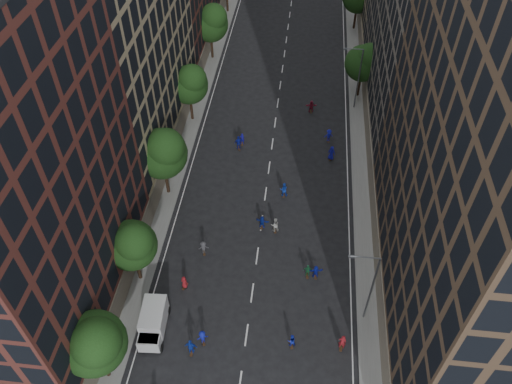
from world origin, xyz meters
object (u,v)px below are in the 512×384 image
cargo_van (153,322)px  skater_2 (291,341)px  streetlamp_far (357,76)px  streetlamp_near (370,285)px

cargo_van → skater_2: size_ratio=3.10×
cargo_van → skater_2: cargo_van is taller
streetlamp_far → cargo_van: (-18.74, -36.38, -3.87)m
streetlamp_near → streetlamp_far: same height
cargo_van → streetlamp_far: bearing=59.2°
streetlamp_near → streetlamp_far: bearing=90.0°
streetlamp_far → cargo_van: size_ratio=1.90×
cargo_van → skater_2: bearing=-4.2°
streetlamp_far → cargo_van: bearing=-117.3°
streetlamp_near → streetlamp_far: size_ratio=1.00×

